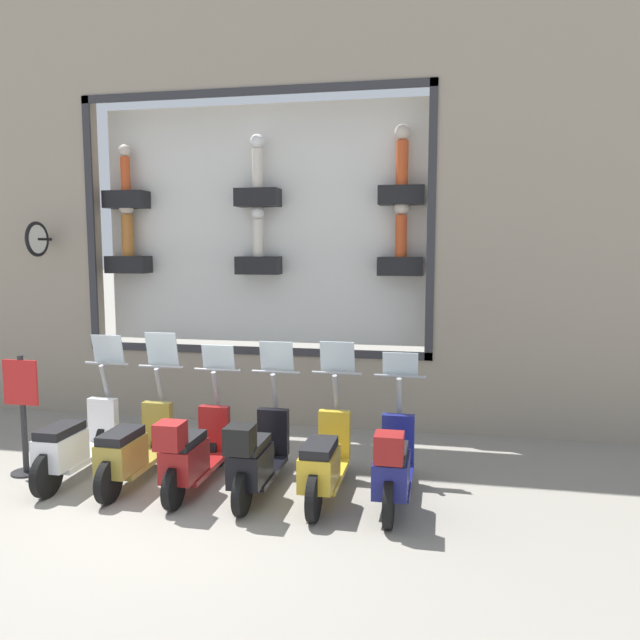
# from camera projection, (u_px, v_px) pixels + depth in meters

# --- Properties ---
(ground_plane) EXTENTS (120.00, 120.00, 0.00)m
(ground_plane) POSITION_uv_depth(u_px,v_px,m) (157.00, 512.00, 6.53)
(ground_plane) COLOR gray
(building_facade) EXTENTS (1.20, 36.00, 8.67)m
(building_facade) POSITION_uv_depth(u_px,v_px,m) (255.00, 138.00, 9.51)
(building_facade) COLOR gray
(building_facade) RESTS_ON ground_plane
(scooter_navy_0) EXTENTS (1.80, 0.61, 1.53)m
(scooter_navy_0) POSITION_uv_depth(u_px,v_px,m) (393.00, 465.00, 6.61)
(scooter_navy_0) COLOR black
(scooter_navy_0) RESTS_ON ground_plane
(scooter_yellow_1) EXTENTS (1.80, 0.60, 1.64)m
(scooter_yellow_1) POSITION_uv_depth(u_px,v_px,m) (324.00, 461.00, 6.82)
(scooter_yellow_1) COLOR black
(scooter_yellow_1) RESTS_ON ground_plane
(scooter_black_2) EXTENTS (1.79, 0.60, 1.62)m
(scooter_black_2) POSITION_uv_depth(u_px,v_px,m) (256.00, 456.00, 6.90)
(scooter_black_2) COLOR black
(scooter_black_2) RESTS_ON ground_plane
(scooter_red_3) EXTENTS (1.79, 0.61, 1.55)m
(scooter_red_3) POSITION_uv_depth(u_px,v_px,m) (192.00, 452.00, 7.05)
(scooter_red_3) COLOR black
(scooter_red_3) RESTS_ON ground_plane
(scooter_olive_4) EXTENTS (1.80, 0.60, 1.69)m
(scooter_olive_4) POSITION_uv_depth(u_px,v_px,m) (133.00, 448.00, 7.27)
(scooter_olive_4) COLOR black
(scooter_olive_4) RESTS_ON ground_plane
(scooter_white_5) EXTENTS (1.80, 0.60, 1.63)m
(scooter_white_5) POSITION_uv_depth(u_px,v_px,m) (75.00, 444.00, 7.42)
(scooter_white_5) COLOR black
(scooter_white_5) RESTS_ON ground_plane
(shop_sign_post) EXTENTS (0.36, 0.45, 1.47)m
(shop_sign_post) POSITION_uv_depth(u_px,v_px,m) (23.00, 412.00, 7.55)
(shop_sign_post) COLOR #232326
(shop_sign_post) RESTS_ON ground_plane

